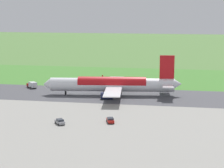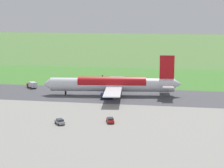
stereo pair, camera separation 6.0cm
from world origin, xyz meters
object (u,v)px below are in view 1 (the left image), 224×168
object	(u,v)px
airliner_main	(113,84)
no_stopping_sign	(103,77)
service_car_followme	(110,120)
traffic_cone_orange	(97,78)
service_truck_baggage	(32,85)
service_car_ops	(60,122)

from	to	relation	value
airliner_main	no_stopping_sign	distance (m)	35.27
airliner_main	service_car_followme	xyz separation A→B (m)	(-6.73, 40.78, -3.51)
airliner_main	traffic_cone_orange	world-z (taller)	airliner_main
service_truck_baggage	service_car_followme	bearing A→B (deg)	131.01
service_car_followme	service_car_ops	size ratio (longest dim) A/B	1.03
service_car_followme	service_car_ops	xyz separation A→B (m)	(14.27, 4.43, 0.00)
traffic_cone_orange	service_truck_baggage	bearing A→B (deg)	55.41
service_truck_baggage	no_stopping_sign	world-z (taller)	service_truck_baggage
airliner_main	service_truck_baggage	world-z (taller)	airliner_main
service_truck_baggage	service_car_ops	bearing A→B (deg)	118.20
service_car_ops	no_stopping_sign	xyz separation A→B (m)	(3.59, -78.55, 0.70)
airliner_main	service_car_ops	bearing A→B (deg)	80.53
service_truck_baggage	traffic_cone_orange	distance (m)	37.81
airliner_main	service_truck_baggage	xyz separation A→B (m)	(36.66, -9.11, -2.95)
service_car_ops	traffic_cone_orange	world-z (taller)	service_car_ops
traffic_cone_orange	airliner_main	bearing A→B (deg)	110.71
service_car_followme	no_stopping_sign	xyz separation A→B (m)	(17.86, -74.13, 0.70)
service_car_ops	service_truck_baggage	bearing A→B (deg)	-61.80
airliner_main	service_car_followme	bearing A→B (deg)	99.37
service_truck_baggage	service_car_followme	distance (m)	66.12
service_car_ops	traffic_cone_orange	distance (m)	85.77
no_stopping_sign	service_car_followme	bearing A→B (deg)	103.55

